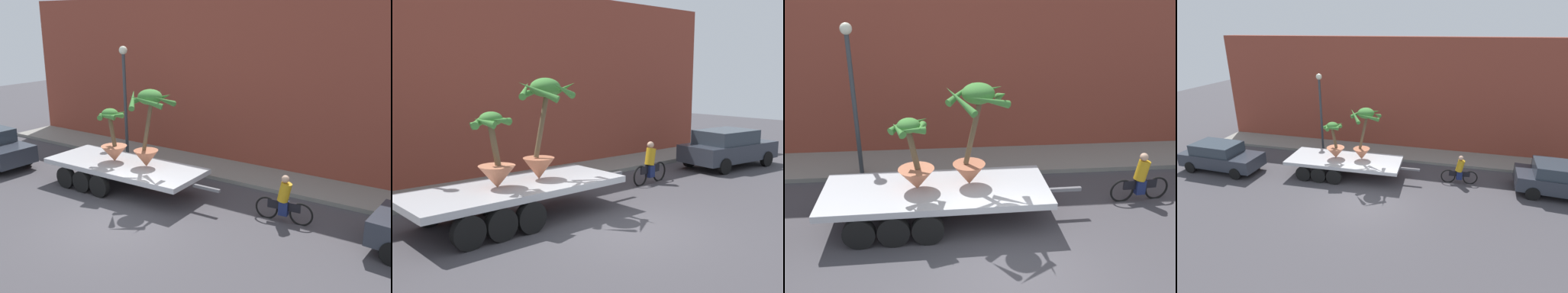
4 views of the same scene
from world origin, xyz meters
TOP-DOWN VIEW (x-y plane):
  - ground_plane at (0.00, 0.00)m, footprint 60.00×60.00m
  - sidewalk at (0.00, 6.10)m, footprint 24.00×2.20m
  - building_facade at (0.00, 7.80)m, footprint 24.00×1.20m
  - flatbed_trailer at (-2.06, 2.38)m, footprint 7.04×2.47m
  - potted_palm_rear at (-0.75, 2.57)m, footprint 1.70×1.72m
  - potted_palm_middle at (-2.34, 2.43)m, footprint 1.15×1.09m
  - cyclist at (4.18, 3.02)m, footprint 1.84×0.38m
  - parked_car at (8.89, 2.93)m, footprint 4.42×2.26m

SIDE VIEW (x-z plane):
  - ground_plane at x=0.00m, z-range 0.00..0.00m
  - sidewalk at x=0.00m, z-range 0.00..0.15m
  - cyclist at x=4.18m, z-range -0.10..1.44m
  - flatbed_trailer at x=-2.06m, z-range 0.28..1.26m
  - parked_car at x=8.89m, z-range 0.04..1.62m
  - potted_palm_middle at x=-2.34m, z-range 0.79..2.76m
  - potted_palm_rear at x=-0.75m, z-range 1.13..3.92m
  - building_facade at x=0.00m, z-range 0.00..7.03m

